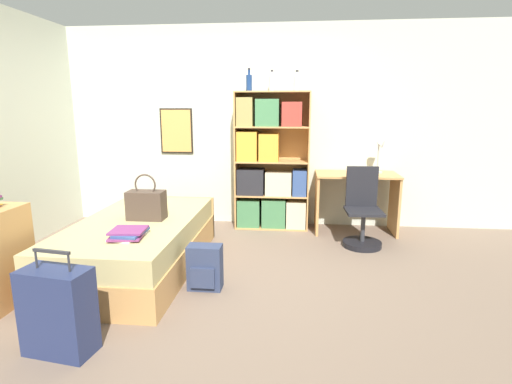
{
  "coord_description": "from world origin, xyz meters",
  "views": [
    {
      "loc": [
        0.9,
        -3.57,
        1.56
      ],
      "look_at": [
        0.52,
        0.21,
        0.75
      ],
      "focal_mm": 28.0,
      "sensor_mm": 36.0,
      "label": 1
    }
  ],
  "objects_px": {
    "bottle_brown": "(272,83)",
    "bottle_green": "(249,82)",
    "bottle_clear": "(297,83)",
    "desk_chair": "(362,221)",
    "backpack": "(205,268)",
    "bookcase": "(269,167)",
    "desk_lamp": "(381,148)",
    "bed": "(139,244)",
    "handbag": "(146,204)",
    "book_stack_on_bed": "(129,233)",
    "suitcase": "(58,311)",
    "desk": "(356,193)"
  },
  "relations": [
    {
      "from": "bottle_brown",
      "to": "bottle_green",
      "type": "bearing_deg",
      "value": -177.09
    },
    {
      "from": "bottle_clear",
      "to": "bottle_brown",
      "type": "bearing_deg",
      "value": 171.94
    },
    {
      "from": "desk_chair",
      "to": "backpack",
      "type": "bearing_deg",
      "value": -139.86
    },
    {
      "from": "bookcase",
      "to": "desk_lamp",
      "type": "xyz_separation_m",
      "value": [
        1.39,
        -0.02,
        0.26
      ]
    },
    {
      "from": "bed",
      "to": "desk_chair",
      "type": "bearing_deg",
      "value": 21.28
    },
    {
      "from": "bed",
      "to": "bottle_brown",
      "type": "relative_size",
      "value": 8.14
    },
    {
      "from": "handbag",
      "to": "bottle_brown",
      "type": "distance_m",
      "value": 2.22
    },
    {
      "from": "bed",
      "to": "bottle_clear",
      "type": "relative_size",
      "value": 8.44
    },
    {
      "from": "bottle_green",
      "to": "bottle_clear",
      "type": "height_order",
      "value": "bottle_green"
    },
    {
      "from": "book_stack_on_bed",
      "to": "bottle_brown",
      "type": "relative_size",
      "value": 1.41
    },
    {
      "from": "desk_chair",
      "to": "bottle_clear",
      "type": "bearing_deg",
      "value": 143.44
    },
    {
      "from": "suitcase",
      "to": "bottle_green",
      "type": "xyz_separation_m",
      "value": [
        0.88,
        2.91,
        1.58
      ]
    },
    {
      "from": "handbag",
      "to": "desk",
      "type": "bearing_deg",
      "value": 32.45
    },
    {
      "from": "bookcase",
      "to": "bottle_green",
      "type": "relative_size",
      "value": 6.29
    },
    {
      "from": "desk_lamp",
      "to": "backpack",
      "type": "relative_size",
      "value": 1.17
    },
    {
      "from": "bottle_brown",
      "to": "desk_lamp",
      "type": "distance_m",
      "value": 1.57
    },
    {
      "from": "suitcase",
      "to": "desk_chair",
      "type": "relative_size",
      "value": 0.78
    },
    {
      "from": "book_stack_on_bed",
      "to": "bookcase",
      "type": "xyz_separation_m",
      "value": [
        1.03,
        2.03,
        0.27
      ]
    },
    {
      "from": "bottle_green",
      "to": "bottle_clear",
      "type": "bearing_deg",
      "value": -2.83
    },
    {
      "from": "bottle_brown",
      "to": "desk",
      "type": "height_order",
      "value": "bottle_brown"
    },
    {
      "from": "desk_chair",
      "to": "backpack",
      "type": "height_order",
      "value": "desk_chair"
    },
    {
      "from": "desk",
      "to": "bookcase",
      "type": "bearing_deg",
      "value": 175.32
    },
    {
      "from": "suitcase",
      "to": "desk_lamp",
      "type": "relative_size",
      "value": 1.52
    },
    {
      "from": "book_stack_on_bed",
      "to": "backpack",
      "type": "bearing_deg",
      "value": 12.43
    },
    {
      "from": "bottle_clear",
      "to": "desk_chair",
      "type": "distance_m",
      "value": 1.83
    },
    {
      "from": "bottle_green",
      "to": "book_stack_on_bed",
      "type": "bearing_deg",
      "value": -110.8
    },
    {
      "from": "book_stack_on_bed",
      "to": "suitcase",
      "type": "relative_size",
      "value": 0.51
    },
    {
      "from": "backpack",
      "to": "bookcase",
      "type": "bearing_deg",
      "value": 77.45
    },
    {
      "from": "desk_lamp",
      "to": "desk_chair",
      "type": "bearing_deg",
      "value": -115.41
    },
    {
      "from": "bottle_brown",
      "to": "suitcase",
      "type": "bearing_deg",
      "value": -111.79
    },
    {
      "from": "book_stack_on_bed",
      "to": "desk_chair",
      "type": "distance_m",
      "value": 2.59
    },
    {
      "from": "suitcase",
      "to": "backpack",
      "type": "relative_size",
      "value": 1.77
    },
    {
      "from": "bed",
      "to": "suitcase",
      "type": "distance_m",
      "value": 1.41
    },
    {
      "from": "bookcase",
      "to": "desk_chair",
      "type": "height_order",
      "value": "bookcase"
    },
    {
      "from": "handbag",
      "to": "suitcase",
      "type": "distance_m",
      "value": 1.47
    },
    {
      "from": "bed",
      "to": "bookcase",
      "type": "xyz_separation_m",
      "value": [
        1.17,
        1.49,
        0.56
      ]
    },
    {
      "from": "bottle_clear",
      "to": "desk_chair",
      "type": "relative_size",
      "value": 0.27
    },
    {
      "from": "bottle_green",
      "to": "bottle_brown",
      "type": "xyz_separation_m",
      "value": [
        0.28,
        0.01,
        -0.01
      ]
    },
    {
      "from": "book_stack_on_bed",
      "to": "backpack",
      "type": "distance_m",
      "value": 0.71
    },
    {
      "from": "bookcase",
      "to": "desk_chair",
      "type": "bearing_deg",
      "value": -28.42
    },
    {
      "from": "bottle_green",
      "to": "desk",
      "type": "relative_size",
      "value": 0.28
    },
    {
      "from": "handbag",
      "to": "desk",
      "type": "xyz_separation_m",
      "value": [
        2.18,
        1.39,
        -0.13
      ]
    },
    {
      "from": "bed",
      "to": "desk_chair",
      "type": "xyz_separation_m",
      "value": [
        2.29,
        0.89,
        0.05
      ]
    },
    {
      "from": "book_stack_on_bed",
      "to": "bottle_green",
      "type": "xyz_separation_m",
      "value": [
        0.77,
        2.03,
        1.33
      ]
    },
    {
      "from": "suitcase",
      "to": "bookcase",
      "type": "height_order",
      "value": "bookcase"
    },
    {
      "from": "backpack",
      "to": "bottle_clear",
      "type": "bearing_deg",
      "value": 67.96
    },
    {
      "from": "bed",
      "to": "bookcase",
      "type": "bearing_deg",
      "value": 51.84
    },
    {
      "from": "bed",
      "to": "desk_lamp",
      "type": "bearing_deg",
      "value": 29.88
    },
    {
      "from": "desk_lamp",
      "to": "bookcase",
      "type": "bearing_deg",
      "value": 179.15
    },
    {
      "from": "bookcase",
      "to": "bottle_green",
      "type": "distance_m",
      "value": 1.09
    }
  ]
}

